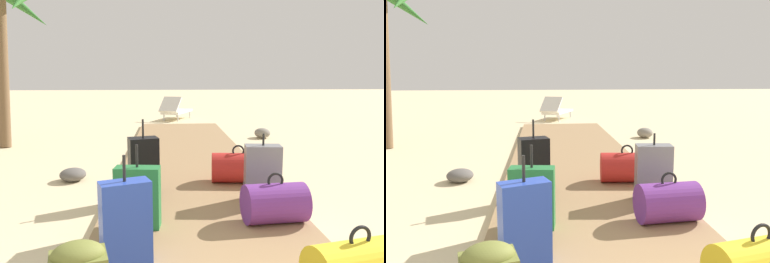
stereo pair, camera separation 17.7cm
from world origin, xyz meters
The scene contains 11 objects.
ground_plane centered at (0.00, 4.03, 0.00)m, with size 60.00×60.00×0.00m, color beige.
boardwalk centered at (0.00, 5.04, 0.04)m, with size 2.11×10.08×0.08m, color #9E7A51.
suitcase_grey centered at (0.72, 3.35, 0.40)m, with size 0.42×0.26×0.78m.
duffel_bag_red centered at (0.58, 4.10, 0.28)m, with size 0.73×0.46×0.51m.
suitcase_green centered at (-0.64, 2.69, 0.37)m, with size 0.44×0.23×0.79m.
suitcase_black centered at (-0.64, 3.68, 0.43)m, with size 0.39×0.31×0.91m.
duffel_bag_purple centered at (0.68, 2.72, 0.28)m, with size 0.63×0.44×0.50m.
suitcase_blue centered at (-0.67, 1.99, 0.41)m, with size 0.41×0.30×0.85m.
lounge_chair centered at (-0.06, 11.67, 0.33)m, with size 1.16×1.67×0.77m.
rock_left_near centered at (-1.70, 4.60, 0.09)m, with size 0.36×0.37×0.18m, color #5B5651.
rock_right_far centered at (1.90, 7.98, 0.12)m, with size 0.36×0.40×0.24m, color gray.
Camera 1 is at (-0.36, -0.76, 1.53)m, focal length 35.48 mm.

